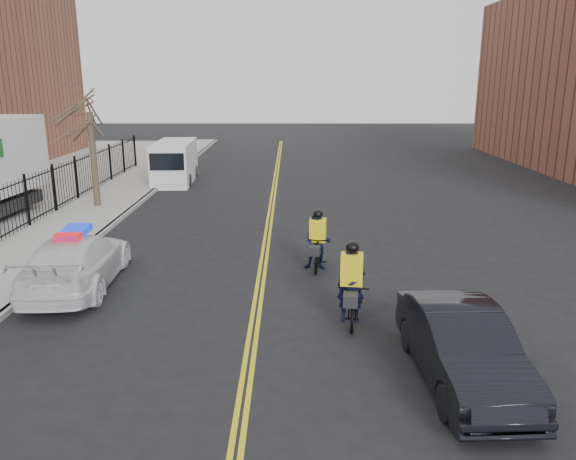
# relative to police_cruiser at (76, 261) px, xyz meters

# --- Properties ---
(ground) EXTENTS (120.00, 120.00, 0.00)m
(ground) POSITION_rel_police_cruiser_xyz_m (4.93, -0.40, -0.73)
(ground) COLOR black
(ground) RESTS_ON ground
(center_line_left) EXTENTS (0.10, 60.00, 0.01)m
(center_line_left) POSITION_rel_police_cruiser_xyz_m (4.85, 7.60, -0.73)
(center_line_left) COLOR gold
(center_line_left) RESTS_ON ground
(center_line_right) EXTENTS (0.10, 60.00, 0.01)m
(center_line_right) POSITION_rel_police_cruiser_xyz_m (5.01, 7.60, -0.73)
(center_line_right) COLOR gold
(center_line_right) RESTS_ON ground
(sidewalk) EXTENTS (3.00, 60.00, 0.15)m
(sidewalk) POSITION_rel_police_cruiser_xyz_m (-2.57, 7.60, -0.66)
(sidewalk) COLOR gray
(sidewalk) RESTS_ON ground
(curb) EXTENTS (0.20, 60.00, 0.15)m
(curb) POSITION_rel_police_cruiser_xyz_m (-1.07, 7.60, -0.66)
(curb) COLOR gray
(curb) RESTS_ON ground
(iron_fence) EXTENTS (0.12, 28.00, 2.00)m
(iron_fence) POSITION_rel_police_cruiser_xyz_m (-4.07, 7.60, 0.27)
(iron_fence) COLOR black
(iron_fence) RESTS_ON ground
(street_tree) EXTENTS (3.20, 3.20, 4.80)m
(street_tree) POSITION_rel_police_cruiser_xyz_m (-2.67, 9.60, 2.80)
(street_tree) COLOR #3C2F23
(street_tree) RESTS_ON sidewalk
(police_cruiser) EXTENTS (2.35, 5.13, 1.61)m
(police_cruiser) POSITION_rel_police_cruiser_xyz_m (0.00, 0.00, 0.00)
(police_cruiser) COLOR silver
(police_cruiser) RESTS_ON ground
(dark_sedan) EXTENTS (1.70, 4.34, 1.41)m
(dark_sedan) POSITION_rel_police_cruiser_xyz_m (8.92, -4.93, -0.03)
(dark_sedan) COLOR black
(dark_sedan) RESTS_ON ground
(cargo_van) EXTENTS (2.24, 5.33, 2.19)m
(cargo_van) POSITION_rel_police_cruiser_xyz_m (-0.56, 16.11, 0.34)
(cargo_van) COLOR silver
(cargo_van) RESTS_ON ground
(cyclist_near) EXTENTS (0.92, 2.03, 1.93)m
(cyclist_near) POSITION_rel_police_cruiser_xyz_m (7.16, -2.22, -0.06)
(cyclist_near) COLOR black
(cyclist_near) RESTS_ON ground
(cyclist_far) EXTENTS (0.90, 1.84, 1.80)m
(cyclist_far) POSITION_rel_police_cruiser_xyz_m (6.57, 1.52, -0.02)
(cyclist_far) COLOR black
(cyclist_far) RESTS_ON ground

